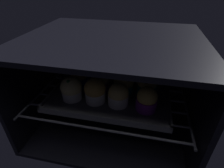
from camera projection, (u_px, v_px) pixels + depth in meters
The scene contains 15 objects.
oven_cavity at pixel (114, 80), 69.53cm from camera, with size 59.00×47.00×37.00cm.
oven_rack at pixel (112, 93), 67.83cm from camera, with size 54.80×42.00×0.80cm.
baking_tray at pixel (112, 90), 67.58cm from camera, with size 42.53×33.95×2.20cm.
muffin_row0_col0 at pixel (71, 89), 60.43cm from camera, with size 7.37×7.37×8.33cm.
muffin_row0_col1 at pixel (95, 91), 59.02cm from camera, with size 7.31×7.31×8.74cm.
muffin_row0_col2 at pixel (118, 95), 57.82cm from camera, with size 6.84×6.84×7.83cm.
muffin_row0_col3 at pixel (147, 99), 55.57cm from camera, with size 6.84×6.84×8.16cm.
muffin_row1_col0 at pixel (80, 76), 67.78cm from camera, with size 6.84×6.84×8.54cm.
muffin_row1_col1 at pixel (101, 79), 65.61cm from camera, with size 7.19×7.19×8.60cm.
muffin_row1_col2 at pixel (124, 83), 64.26cm from camera, with size 7.45×7.45×8.16cm.
muffin_row1_col3 at pixel (147, 84), 62.77cm from camera, with size 7.29×7.29×9.07cm.
muffin_row2_col0 at pixel (86, 66), 74.24cm from camera, with size 7.19×7.19×8.83cm.
muffin_row2_col1 at pixel (107, 69), 72.66cm from camera, with size 7.47×7.47×8.95cm.
muffin_row2_col2 at pixel (127, 71), 71.68cm from camera, with size 7.15×7.15×8.08cm.
muffin_row2_col3 at pixel (147, 72), 70.29cm from camera, with size 7.01×7.01×8.59cm.
Camera 1 is at (11.89, -32.28, 52.66)cm, focal length 28.15 mm.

